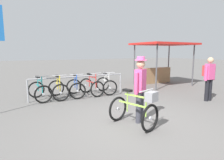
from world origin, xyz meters
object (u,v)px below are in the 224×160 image
at_px(racked_bike_blue, 76,88).
at_px(racked_bike_teal, 40,91).
at_px(racked_bike_yellow, 58,89).
at_px(racked_bike_white, 106,85).
at_px(racked_bike_red, 91,86).
at_px(person_with_featured_bike, 140,87).
at_px(pedestrian_with_backpack, 209,76).
at_px(market_stall, 159,60).
at_px(featured_bicycle, 136,109).

bearing_deg(racked_bike_blue, racked_bike_teal, 178.39).
bearing_deg(racked_bike_yellow, racked_bike_white, -1.61).
relative_size(racked_bike_teal, racked_bike_white, 0.98).
height_order(racked_bike_red, person_with_featured_bike, person_with_featured_bike).
height_order(pedestrian_with_backpack, market_stall, market_stall).
distance_m(racked_bike_blue, pedestrian_with_backpack, 5.20).
relative_size(racked_bike_white, market_stall, 0.38).
xyz_separation_m(featured_bicycle, market_stall, (4.80, 4.46, 0.95)).
distance_m(racked_bike_red, person_with_featured_bike, 3.62).
distance_m(racked_bike_teal, racked_bike_blue, 1.40).
xyz_separation_m(racked_bike_white, market_stall, (3.69, 0.68, 1.03)).
xyz_separation_m(person_with_featured_bike, market_stall, (4.51, 4.23, 0.45)).
height_order(racked_bike_teal, racked_bike_yellow, same).
height_order(racked_bike_yellow, racked_bike_red, same).
bearing_deg(racked_bike_red, racked_bike_white, -1.61).
relative_size(person_with_featured_bike, pedestrian_with_backpack, 1.05).
height_order(racked_bike_blue, racked_bike_white, same).
distance_m(racked_bike_teal, pedestrian_with_backpack, 6.40).
bearing_deg(racked_bike_white, racked_bike_teal, 178.39).
distance_m(racked_bike_teal, market_stall, 6.60).
bearing_deg(racked_bike_white, person_with_featured_bike, -102.95).
distance_m(featured_bicycle, market_stall, 6.63).
bearing_deg(person_with_featured_bike, racked_bike_teal, 118.61).
bearing_deg(racked_bike_blue, person_with_featured_bike, -80.79).
distance_m(racked_bike_teal, featured_bicycle, 4.22).
height_order(racked_bike_white, featured_bicycle, same).
height_order(racked_bike_yellow, person_with_featured_bike, person_with_featured_bike).
distance_m(person_with_featured_bike, pedestrian_with_backpack, 3.63).
height_order(racked_bike_white, market_stall, market_stall).
relative_size(racked_bike_yellow, market_stall, 0.37).
bearing_deg(featured_bicycle, market_stall, 42.89).
distance_m(racked_bike_yellow, pedestrian_with_backpack, 5.79).
relative_size(featured_bicycle, market_stall, 0.40).
xyz_separation_m(racked_bike_teal, featured_bicycle, (1.68, -3.86, 0.08)).
relative_size(racked_bike_yellow, racked_bike_red, 0.97).
bearing_deg(racked_bike_white, market_stall, 10.42).
relative_size(racked_bike_blue, racked_bike_red, 1.02).
bearing_deg(racked_bike_white, pedestrian_with_backpack, -47.46).
bearing_deg(racked_bike_blue, featured_bicycle, -85.74).
distance_m(racked_bike_blue, market_stall, 5.23).
xyz_separation_m(racked_bike_blue, racked_bike_white, (1.40, -0.04, 0.00)).
relative_size(racked_bike_yellow, racked_bike_blue, 0.95).
height_order(racked_bike_blue, racked_bike_red, same).
bearing_deg(racked_bike_white, racked_bike_red, 178.39).
bearing_deg(racked_bike_white, racked_bike_yellow, 178.39).
relative_size(racked_bike_red, racked_bike_white, 1.01).
bearing_deg(racked_bike_white, racked_bike_blue, 178.39).
relative_size(racked_bike_teal, person_with_featured_bike, 0.67).
xyz_separation_m(featured_bicycle, pedestrian_with_backpack, (3.88, 0.77, 0.49)).
height_order(featured_bicycle, market_stall, market_stall).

